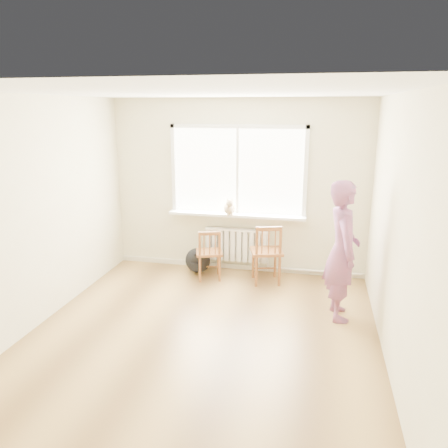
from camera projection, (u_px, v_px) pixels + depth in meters
The scene contains 13 objects.
floor at pixel (201, 336), 5.03m from camera, with size 4.50×4.50×0.00m, color #A57E43.
ceiling at pixel (198, 92), 4.33m from camera, with size 4.50×4.50×0.00m, color white.
back_wall at pixel (238, 187), 6.80m from camera, with size 4.00×0.01×2.70m, color beige.
window at pixel (238, 167), 6.70m from camera, with size 2.12×0.05×1.42m.
windowsill at pixel (236, 215), 6.81m from camera, with size 2.15×0.22×0.04m, color white.
radiator at pixel (236, 245), 6.95m from camera, with size 1.00×0.12×0.55m.
heating_pipe at pixel (315, 271), 6.82m from camera, with size 0.04×0.04×1.40m, color silver.
baseboard at pixel (237, 266), 7.13m from camera, with size 4.00×0.03×0.08m, color beige.
chair_left at pixel (209, 255), 6.61m from camera, with size 0.48×0.47×0.79m.
chair_right at pixel (267, 254), 6.44m from camera, with size 0.55×0.54×0.91m.
person at pixel (342, 251), 5.30m from camera, with size 0.63×0.42×1.73m, color #B73D3D.
cat at pixel (230, 207), 6.71m from camera, with size 0.24×0.42×0.29m.
backpack at pixel (198, 260), 6.93m from camera, with size 0.40×0.30×0.40m, color black.
Camera 1 is at (1.22, -4.36, 2.55)m, focal length 35.00 mm.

